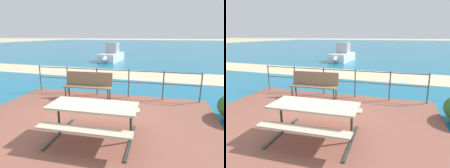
% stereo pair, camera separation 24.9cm
% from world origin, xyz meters
% --- Properties ---
extents(ground_plane, '(240.00, 240.00, 0.00)m').
position_xyz_m(ground_plane, '(0.00, 0.00, 0.00)').
color(ground_plane, tan).
extents(patio_paving, '(6.40, 5.20, 0.06)m').
position_xyz_m(patio_paving, '(0.00, 0.00, 0.03)').
color(patio_paving, brown).
rests_on(patio_paving, ground).
extents(sea_water, '(90.00, 90.00, 0.01)m').
position_xyz_m(sea_water, '(0.00, 40.00, 0.01)').
color(sea_water, '#196B8E').
rests_on(sea_water, ground).
extents(beach_strip, '(54.07, 4.92, 0.01)m').
position_xyz_m(beach_strip, '(0.00, 6.66, 0.01)').
color(beach_strip, beige).
rests_on(beach_strip, ground).
extents(picnic_table, '(1.87, 1.46, 0.75)m').
position_xyz_m(picnic_table, '(0.35, -0.61, 0.65)').
color(picnic_table, '#BCAD93').
rests_on(picnic_table, patio_paving).
extents(park_bench, '(1.67, 0.49, 0.92)m').
position_xyz_m(park_bench, '(-0.73, 1.88, 0.61)').
color(park_bench, '#7A6047').
rests_on(park_bench, patio_paving).
extents(railing_fence, '(5.94, 0.04, 1.00)m').
position_xyz_m(railing_fence, '(0.00, 2.38, 0.69)').
color(railing_fence, '#4C5156').
rests_on(railing_fence, patio_paving).
extents(boat_near, '(1.61, 3.73, 1.58)m').
position_xyz_m(boat_near, '(-2.57, 12.06, 0.51)').
color(boat_near, silver).
rests_on(boat_near, sea_water).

